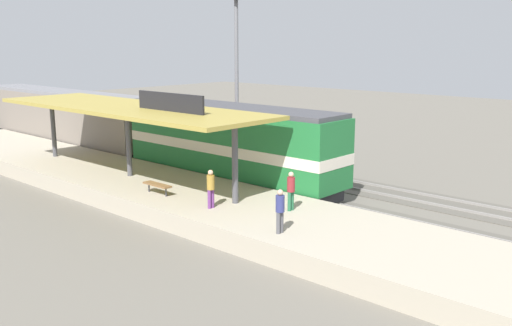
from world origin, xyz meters
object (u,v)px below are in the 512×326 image
at_px(person_waiting, 280,209).
at_px(person_boarding, 211,187).
at_px(platform_bench, 157,185).
at_px(light_mast, 236,37).
at_px(locomotive, 230,144).
at_px(person_walking, 291,189).
at_px(passenger_carriage_single, 64,118).
at_px(freight_car, 156,123).

bearing_deg(person_waiting, person_boarding, 82.96).
bearing_deg(platform_bench, light_mast, 30.35).
relative_size(locomotive, person_walking, 8.44).
bearing_deg(passenger_carriage_single, light_mast, -54.54).
height_order(locomotive, person_boarding, locomotive).
height_order(platform_bench, person_boarding, person_boarding).
relative_size(locomotive, person_waiting, 8.44).
relative_size(platform_bench, locomotive, 0.12).
relative_size(locomotive, passenger_carriage_single, 0.72).
bearing_deg(light_mast, person_waiting, -131.55).
relative_size(person_waiting, person_walking, 1.00).
relative_size(person_waiting, person_boarding, 1.00).
height_order(passenger_carriage_single, person_walking, passenger_carriage_single).
relative_size(freight_car, person_waiting, 7.02).
bearing_deg(passenger_carriage_single, platform_bench, -107.50).
height_order(person_waiting, person_boarding, same).
xyz_separation_m(freight_car, person_waiting, (-11.04, -21.58, -0.12)).
bearing_deg(light_mast, platform_bench, -149.65).
bearing_deg(person_waiting, person_walking, 31.03).
bearing_deg(locomotive, platform_bench, -170.24).
distance_m(person_walking, person_boarding, 3.48).
height_order(light_mast, person_boarding, light_mast).
relative_size(platform_bench, passenger_carriage_single, 0.08).
distance_m(freight_car, person_boarding, 20.16).
bearing_deg(platform_bench, person_boarding, -88.38).
xyz_separation_m(platform_bench, person_waiting, (-0.44, -7.98, 0.51)).
distance_m(locomotive, freight_car, 13.39).
bearing_deg(platform_bench, passenger_carriage_single, 72.50).
bearing_deg(locomotive, person_boarding, -141.79).
xyz_separation_m(platform_bench, locomotive, (6.00, 1.03, 1.07)).
distance_m(platform_bench, person_boarding, 3.65).
relative_size(light_mast, person_waiting, 6.84).
bearing_deg(light_mast, person_boarding, -139.52).
bearing_deg(person_waiting, platform_bench, 86.86).
bearing_deg(person_waiting, freight_car, 62.91).
bearing_deg(passenger_carriage_single, person_walking, -98.58).
height_order(person_waiting, person_walking, same).
distance_m(locomotive, person_waiting, 11.09).
relative_size(locomotive, freight_car, 1.20).
bearing_deg(platform_bench, freight_car, 52.06).
bearing_deg(person_walking, freight_car, 67.14).
distance_m(locomotive, person_boarding, 7.53).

